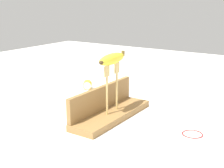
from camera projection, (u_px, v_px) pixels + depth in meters
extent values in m
plane|color=silver|center=(112.00, 118.00, 1.11)|extent=(3.00, 3.00, 0.00)
cube|color=olive|center=(112.00, 115.00, 1.11)|extent=(0.36, 0.10, 0.02)
cube|color=olive|center=(102.00, 98.00, 1.12)|extent=(0.36, 0.02, 0.08)
cylinder|color=tan|center=(108.00, 96.00, 1.06)|extent=(0.01, 0.01, 0.13)
cube|color=tan|center=(108.00, 71.00, 1.04)|extent=(0.03, 0.01, 0.04)
cylinder|color=tan|center=(118.00, 92.00, 1.11)|extent=(0.01, 0.01, 0.13)
cube|color=tan|center=(118.00, 68.00, 1.09)|extent=(0.03, 0.01, 0.04)
ellipsoid|color=yellow|center=(113.00, 59.00, 1.05)|extent=(0.15, 0.05, 0.04)
cylinder|color=brown|center=(123.00, 53.00, 1.11)|extent=(0.01, 0.01, 0.02)
sphere|color=#3F2D19|center=(101.00, 63.00, 0.99)|extent=(0.01, 0.01, 0.01)
cylinder|color=tan|center=(89.00, 97.00, 1.34)|extent=(0.08, 0.12, 0.01)
cube|color=tan|center=(110.00, 97.00, 1.34)|extent=(0.04, 0.04, 0.01)
cylinder|color=gold|center=(87.00, 85.00, 1.46)|extent=(0.05, 0.05, 0.04)
cylinder|color=beige|center=(87.00, 86.00, 1.44)|extent=(0.02, 0.03, 0.04)
cylinder|color=yellow|center=(98.00, 102.00, 1.21)|extent=(0.05, 0.06, 0.04)
cylinder|color=beige|center=(92.00, 101.00, 1.23)|extent=(0.03, 0.01, 0.03)
torus|color=red|center=(193.00, 134.00, 0.97)|extent=(0.07, 0.07, 0.00)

